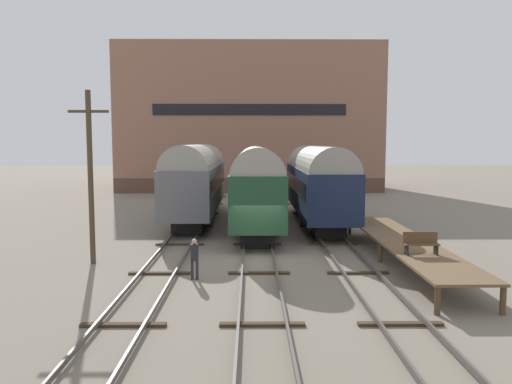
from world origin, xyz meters
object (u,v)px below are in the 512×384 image
object	(u,v)px
train_car_grey	(197,178)
bench	(421,243)
train_car_green	(256,182)
person_worker	(194,255)
utility_pole	(90,175)
train_car_navy	(318,180)

from	to	relation	value
train_car_grey	bench	bearing A→B (deg)	-55.82
bench	train_car_grey	bearing A→B (deg)	124.18
train_car_green	person_worker	distance (m)	12.57
utility_pole	bench	bearing A→B (deg)	-11.46
bench	utility_pole	world-z (taller)	utility_pole
bench	utility_pole	distance (m)	14.64
person_worker	train_car_grey	bearing A→B (deg)	95.72
train_car_green	train_car_grey	bearing A→B (deg)	139.74
train_car_grey	utility_pole	xyz separation A→B (m)	(-3.41, -12.91, 1.04)
train_car_grey	person_worker	bearing A→B (deg)	-84.28
train_car_navy	bench	bearing A→B (deg)	-80.67
bench	utility_pole	bearing A→B (deg)	168.54
train_car_navy	person_worker	world-z (taller)	train_car_navy
train_car_green	person_worker	xyz separation A→B (m)	(-2.63, -12.13, -2.00)
train_car_navy	train_car_green	bearing A→B (deg)	-156.27
train_car_green	bench	bearing A→B (deg)	-61.94
person_worker	utility_pole	bearing A→B (deg)	150.87
train_car_navy	utility_pole	world-z (taller)	utility_pole
train_car_grey	utility_pole	bearing A→B (deg)	-104.80
bench	person_worker	distance (m)	9.16
train_car_grey	bench	world-z (taller)	train_car_grey
train_car_grey	train_car_green	bearing A→B (deg)	-40.26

